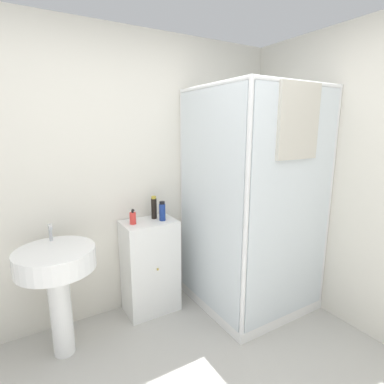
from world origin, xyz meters
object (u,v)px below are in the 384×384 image
soap_dispenser (133,218)px  shampoo_bottle_blue (162,211)px  sink (57,273)px  shampoo_bottle_tall_black (154,208)px

soap_dispenser → shampoo_bottle_blue: 0.27m
sink → soap_dispenser: bearing=15.5°
sink → shampoo_bottle_tall_black: bearing=15.2°
soap_dispenser → shampoo_bottle_blue: shampoo_bottle_blue is taller
sink → soap_dispenser: (0.65, 0.18, 0.27)m
sink → soap_dispenser: soap_dispenser is taller
sink → shampoo_bottle_tall_black: (0.87, 0.24, 0.31)m
soap_dispenser → shampoo_bottle_blue: (0.26, -0.04, 0.03)m
soap_dispenser → shampoo_bottle_blue: size_ratio=0.77×
soap_dispenser → shampoo_bottle_blue: bearing=-8.1°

